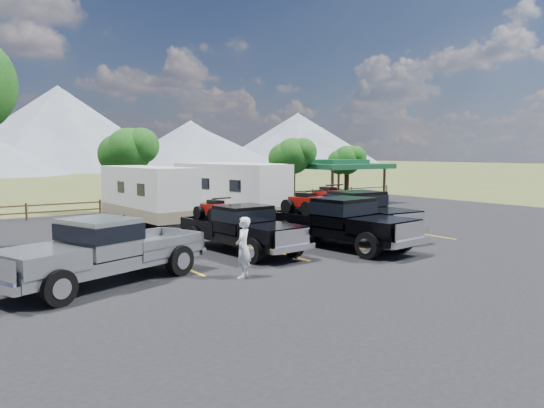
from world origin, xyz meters
TOP-DOWN VIEW (x-y plane):
  - ground at (0.00, 0.00)m, footprint 320.00×320.00m
  - asphalt_lot at (0.00, 3.00)m, footprint 44.00×34.00m
  - stall_lines at (0.00, 4.00)m, footprint 12.12×5.50m
  - tree_ne_a at (8.97, 17.01)m, footprint 3.11×2.92m
  - tree_ne_b at (14.98, 18.01)m, footprint 2.77×2.59m
  - tree_north at (-2.03, 19.02)m, footprint 3.46×3.24m
  - rail_fence at (2.00, 18.50)m, footprint 36.12×0.12m
  - pavilion at (13.00, 17.00)m, footprint 6.20×6.20m
  - rig_left at (-3.09, 4.07)m, footprint 2.52×6.04m
  - rig_center at (0.59, 2.71)m, footprint 2.98×6.77m
  - rig_right at (3.08, 4.54)m, footprint 2.60×6.78m
  - trailer_left at (-3.37, 12.53)m, footprint 2.60×8.64m
  - trailer_center at (0.85, 11.59)m, footprint 3.43×9.01m
  - trailer_right at (3.14, 14.39)m, footprint 2.77×8.89m
  - pickup_silver at (-8.74, 2.06)m, footprint 6.59×3.99m
  - person_a at (-5.13, 0.47)m, footprint 0.79×0.76m
  - person_b at (-9.14, 3.02)m, footprint 0.99×0.86m

SIDE VIEW (x-z plane):
  - ground at x=0.00m, z-range 0.00..0.00m
  - asphalt_lot at x=0.00m, z-range 0.00..0.04m
  - stall_lines at x=0.00m, z-range 0.04..0.05m
  - rail_fence at x=2.00m, z-range 0.11..1.11m
  - person_b at x=-9.14m, z-range 0.04..1.79m
  - person_a at x=-5.13m, z-range 0.04..1.86m
  - rig_left at x=-3.09m, z-range 0.00..1.97m
  - pickup_silver at x=-8.74m, z-range 0.08..1.96m
  - rig_center at x=0.59m, z-range 0.00..2.19m
  - rig_right at x=3.08m, z-range 0.00..2.23m
  - trailer_left at x=-3.37m, z-range 0.11..3.11m
  - trailer_right at x=3.14m, z-range 0.11..3.19m
  - trailer_center at x=0.85m, z-range 0.11..3.23m
  - pavilion at x=13.00m, z-range 1.18..4.40m
  - tree_ne_b at x=14.98m, z-range 0.99..5.26m
  - tree_ne_a at x=8.97m, z-range 1.10..5.86m
  - tree_north at x=-2.03m, z-range 1.21..6.46m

